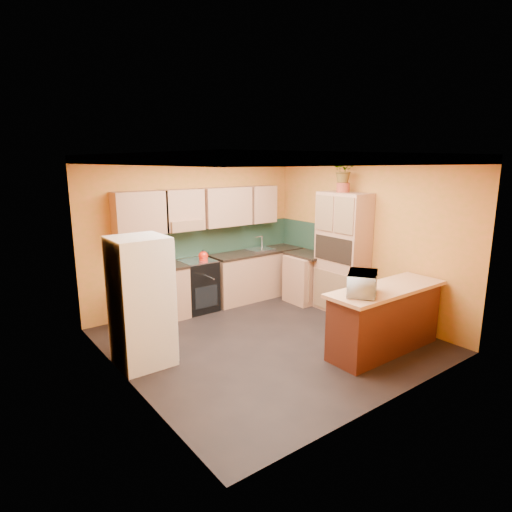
{
  "coord_description": "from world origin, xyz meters",
  "views": [
    {
      "loc": [
        -3.71,
        -4.65,
        2.63
      ],
      "look_at": [
        0.12,
        0.45,
        1.2
      ],
      "focal_mm": 30.0,
      "sensor_mm": 36.0,
      "label": 1
    }
  ],
  "objects": [
    {
      "name": "fern",
      "position": [
        1.85,
        0.3,
        2.47
      ],
      "size": [
        0.47,
        0.43,
        0.42
      ],
      "primitive_type": "imported",
      "rotation": [
        0.0,
        0.0,
        -0.32
      ],
      "color": "tan",
      "rests_on": "fern_pot"
    },
    {
      "name": "bar_top",
      "position": [
        1.1,
        -1.24,
        0.91
      ],
      "size": [
        1.9,
        0.65,
        0.05
      ],
      "primitive_type": "cube",
      "color": "tan",
      "rests_on": "breakfast_bar"
    },
    {
      "name": "base_cabinets_right",
      "position": [
        1.8,
        1.01,
        0.44
      ],
      "size": [
        0.6,
        0.8,
        0.88
      ],
      "primitive_type": "cube",
      "color": "tan",
      "rests_on": "ground"
    },
    {
      "name": "sink",
      "position": [
        1.24,
        1.8,
        0.94
      ],
      "size": [
        0.48,
        0.4,
        0.03
      ],
      "primitive_type": "cube",
      "color": "silver",
      "rests_on": "countertop_back"
    },
    {
      "name": "fridge",
      "position": [
        -1.75,
        0.42,
        0.85
      ],
      "size": [
        0.68,
        0.66,
        1.7
      ],
      "primitive_type": "cube",
      "color": "white",
      "rests_on": "ground"
    },
    {
      "name": "stove",
      "position": [
        -0.16,
        1.8,
        0.46
      ],
      "size": [
        0.58,
        0.58,
        0.91
      ],
      "primitive_type": "cube",
      "color": "black",
      "rests_on": "ground"
    },
    {
      "name": "fern_pot",
      "position": [
        1.85,
        0.3,
        2.18
      ],
      "size": [
        0.22,
        0.22,
        0.16
      ],
      "primitive_type": "cylinder",
      "color": "#933723",
      "rests_on": "pantry"
    },
    {
      "name": "pantry",
      "position": [
        1.85,
        0.25,
        1.05
      ],
      "size": [
        0.48,
        0.9,
        2.1
      ],
      "primitive_type": "cube",
      "color": "tan",
      "rests_on": "ground"
    },
    {
      "name": "breakfast_bar",
      "position": [
        1.1,
        -1.24,
        0.44
      ],
      "size": [
        1.8,
        0.55,
        0.88
      ],
      "primitive_type": "cube",
      "color": "#522213",
      "rests_on": "ground"
    },
    {
      "name": "microwave",
      "position": [
        0.57,
        -1.24,
        1.08
      ],
      "size": [
        0.64,
        0.6,
        0.29
      ],
      "primitive_type": "imported",
      "rotation": [
        0.0,
        0.0,
        0.64
      ],
      "color": "white",
      "rests_on": "bar_top"
    },
    {
      "name": "base_cabinets_back",
      "position": [
        0.47,
        1.8,
        0.44
      ],
      "size": [
        3.65,
        0.6,
        0.88
      ],
      "primitive_type": "cube",
      "color": "tan",
      "rests_on": "ground"
    },
    {
      "name": "countertop_back",
      "position": [
        0.47,
        1.8,
        0.9
      ],
      "size": [
        3.65,
        0.62,
        0.04
      ],
      "primitive_type": "cube",
      "color": "black",
      "rests_on": "base_cabinets_back"
    },
    {
      "name": "kettle",
      "position": [
        -0.06,
        1.75,
        1.0
      ],
      "size": [
        0.19,
        0.19,
        0.18
      ],
      "primitive_type": null,
      "rotation": [
        0.0,
        0.0,
        0.15
      ],
      "color": "red",
      "rests_on": "stove"
    },
    {
      "name": "countertop_right",
      "position": [
        1.8,
        1.01,
        0.9
      ],
      "size": [
        0.62,
        0.8,
        0.04
      ],
      "primitive_type": "cube",
      "color": "black",
      "rests_on": "base_cabinets_right"
    },
    {
      "name": "room_shell",
      "position": [
        0.02,
        0.28,
        2.09
      ],
      "size": [
        4.24,
        4.24,
        2.72
      ],
      "color": "black",
      "rests_on": "ground"
    }
  ]
}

